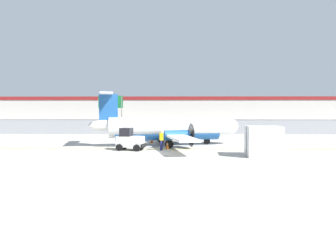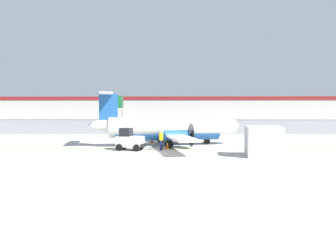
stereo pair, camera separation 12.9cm
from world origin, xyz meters
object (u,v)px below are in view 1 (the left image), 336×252
at_px(parked_car_1, 144,126).
at_px(parked_car_2, 193,123).
at_px(baggage_tug, 130,140).
at_px(traffic_cone_near_right, 167,145).
at_px(cargo_container, 263,141).
at_px(parked_car_3, 250,126).
at_px(traffic_cone_near_left, 152,140).
at_px(parked_car_0, 95,126).
at_px(highway_sign, 111,105).
at_px(ground_crew_worker, 161,139).
at_px(commuter_airplane, 170,129).

relative_size(parked_car_1, parked_car_2, 1.03).
relative_size(baggage_tug, traffic_cone_near_right, 3.91).
bearing_deg(cargo_container, parked_car_3, 82.18).
xyz_separation_m(traffic_cone_near_right, parked_car_1, (-4.08, 21.42, 0.58)).
bearing_deg(traffic_cone_near_left, cargo_container, -45.36).
xyz_separation_m(traffic_cone_near_left, parked_car_2, (6.02, 28.20, 0.58)).
bearing_deg(parked_car_0, baggage_tug, 105.75).
distance_m(traffic_cone_near_left, highway_sign, 15.31).
distance_m(cargo_container, traffic_cone_near_right, 8.27).
relative_size(ground_crew_worker, cargo_container, 0.67).
bearing_deg(parked_car_0, highway_sign, 128.55).
height_order(commuter_airplane, ground_crew_worker, commuter_airplane).
relative_size(baggage_tug, traffic_cone_near_left, 3.91).
xyz_separation_m(baggage_tug, ground_crew_worker, (2.66, -0.03, 0.10)).
xyz_separation_m(traffic_cone_near_right, parked_car_3, (12.46, 21.06, 0.58)).
relative_size(commuter_airplane, parked_car_1, 3.69).
height_order(commuter_airplane, parked_car_0, commuter_airplane).
distance_m(ground_crew_worker, highway_sign, 20.66).
height_order(commuter_airplane, traffic_cone_near_left, commuter_airplane).
height_order(traffic_cone_near_left, parked_car_2, parked_car_2).
distance_m(cargo_container, parked_car_0, 31.40).
bearing_deg(traffic_cone_near_left, traffic_cone_near_right, -69.62).
relative_size(traffic_cone_near_left, parked_car_3, 0.15).
xyz_separation_m(commuter_airplane, baggage_tug, (-3.39, -3.66, -0.75)).
xyz_separation_m(commuter_airplane, traffic_cone_near_left, (-1.95, 1.93, -1.29)).
bearing_deg(baggage_tug, commuter_airplane, 58.74).
relative_size(traffic_cone_near_left, parked_car_0, 0.15).
distance_m(cargo_container, traffic_cone_near_left, 12.48).
distance_m(ground_crew_worker, traffic_cone_near_right, 1.30).
relative_size(parked_car_1, highway_sign, 0.79).
xyz_separation_m(parked_car_2, highway_sign, (-12.96, -15.11, 3.24)).
bearing_deg(highway_sign, ground_crew_worker, -66.45).
bearing_deg(parked_car_2, parked_car_1, -126.74).
xyz_separation_m(parked_car_0, highway_sign, (3.11, -3.19, 3.24)).
bearing_deg(parked_car_3, baggage_tug, 49.10).
distance_m(parked_car_2, highway_sign, 20.17).
distance_m(ground_crew_worker, parked_car_3, 25.59).
relative_size(parked_car_1, parked_car_3, 1.00).
xyz_separation_m(cargo_container, traffic_cone_near_right, (-7.04, 4.26, -0.79)).
relative_size(cargo_container, parked_car_3, 0.58).
bearing_deg(parked_car_2, traffic_cone_near_right, -97.84).
height_order(traffic_cone_near_left, parked_car_0, parked_car_0).
bearing_deg(parked_car_2, commuter_airplane, -98.05).
distance_m(commuter_airplane, parked_car_3, 22.08).
relative_size(ground_crew_worker, parked_car_1, 0.39).
height_order(parked_car_0, parked_car_1, same).
relative_size(traffic_cone_near_left, parked_car_1, 0.15).
relative_size(baggage_tug, parked_car_1, 0.58).
xyz_separation_m(commuter_airplane, parked_car_0, (-12.00, 18.21, -0.71)).
height_order(ground_crew_worker, highway_sign, highway_sign).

